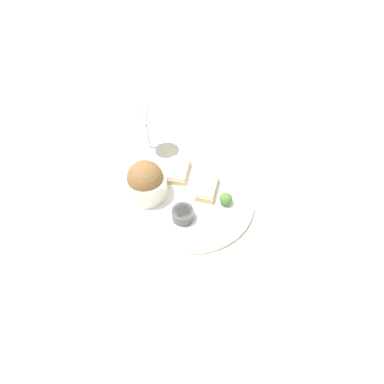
{
  "coord_description": "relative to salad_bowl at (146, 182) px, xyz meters",
  "views": [
    {
      "loc": [
        -0.51,
        -0.02,
        0.63
      ],
      "look_at": [
        0.0,
        0.0,
        0.03
      ],
      "focal_mm": 28.0,
      "sensor_mm": 36.0,
      "label": 1
    }
  ],
  "objects": [
    {
      "name": "ground_plane",
      "position": [
        -0.01,
        -0.12,
        -0.06
      ],
      "size": [
        4.0,
        4.0,
        0.0
      ],
      "primitive_type": "plane",
      "color": "beige"
    },
    {
      "name": "dinner_plate",
      "position": [
        -0.01,
        -0.12,
        -0.05
      ],
      "size": [
        0.33,
        0.33,
        0.01
      ],
      "color": "white",
      "rests_on": "ground_plane"
    },
    {
      "name": "salad_bowl",
      "position": [
        0.0,
        0.0,
        0.0
      ],
      "size": [
        0.11,
        0.11,
        0.11
      ],
      "color": "silver",
      "rests_on": "dinner_plate"
    },
    {
      "name": "sauce_ramekin",
      "position": [
        -0.08,
        -0.1,
        -0.03
      ],
      "size": [
        0.06,
        0.06,
        0.03
      ],
      "color": "#4C4C4C",
      "rests_on": "dinner_plate"
    },
    {
      "name": "cheese_toast_near",
      "position": [
        0.08,
        -0.08,
        -0.03
      ],
      "size": [
        0.1,
        0.07,
        0.03
      ],
      "color": "#D1B27F",
      "rests_on": "dinner_plate"
    },
    {
      "name": "cheese_toast_far",
      "position": [
        0.02,
        -0.16,
        -0.03
      ],
      "size": [
        0.1,
        0.07,
        0.03
      ],
      "color": "#D1B27F",
      "rests_on": "dinner_plate"
    },
    {
      "name": "wine_glass",
      "position": [
        0.2,
        0.02,
        0.07
      ],
      "size": [
        0.08,
        0.08,
        0.18
      ],
      "color": "silver",
      "rests_on": "ground_plane"
    },
    {
      "name": "garnish",
      "position": [
        -0.03,
        -0.21,
        -0.03
      ],
      "size": [
        0.03,
        0.03,
        0.03
      ],
      "color": "#477533",
      "rests_on": "dinner_plate"
    },
    {
      "name": "napkin",
      "position": [
        -0.29,
        -0.16,
        -0.06
      ],
      "size": [
        0.16,
        0.17,
        0.01
      ],
      "color": "white",
      "rests_on": "ground_plane"
    }
  ]
}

